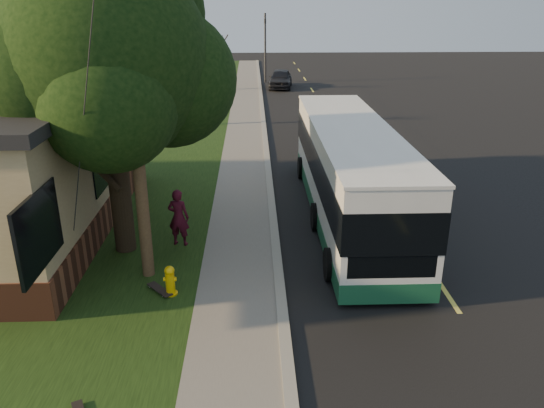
# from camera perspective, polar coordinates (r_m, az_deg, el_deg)

# --- Properties ---
(ground) EXTENTS (120.00, 120.00, 0.00)m
(ground) POSITION_cam_1_polar(r_m,az_deg,el_deg) (12.89, 0.89, -9.69)
(ground) COLOR black
(ground) RESTS_ON ground
(road) EXTENTS (8.00, 80.00, 0.01)m
(road) POSITION_cam_1_polar(r_m,az_deg,el_deg) (22.53, 9.80, 3.87)
(road) COLOR black
(road) RESTS_ON ground
(curb) EXTENTS (0.25, 80.00, 0.12)m
(curb) POSITION_cam_1_polar(r_m,az_deg,el_deg) (22.04, -0.45, 3.95)
(curb) COLOR gray
(curb) RESTS_ON ground
(sidewalk) EXTENTS (2.00, 80.00, 0.08)m
(sidewalk) POSITION_cam_1_polar(r_m,az_deg,el_deg) (22.04, -3.05, 3.87)
(sidewalk) COLOR slate
(sidewalk) RESTS_ON ground
(grass_verge) EXTENTS (5.00, 80.00, 0.07)m
(grass_verge) POSITION_cam_1_polar(r_m,az_deg,el_deg) (22.38, -12.06, 3.68)
(grass_verge) COLOR black
(grass_verge) RESTS_ON ground
(fire_hydrant) EXTENTS (0.32, 0.32, 0.74)m
(fire_hydrant) POSITION_cam_1_polar(r_m,az_deg,el_deg) (12.81, -10.91, -8.08)
(fire_hydrant) COLOR yellow
(fire_hydrant) RESTS_ON grass_verge
(utility_pole) EXTENTS (2.86, 3.21, 9.07)m
(utility_pole) POSITION_cam_1_polar(r_m,az_deg,el_deg) (12.48, -14.88, 11.37)
(utility_pole) COLOR #473321
(utility_pole) RESTS_ON ground
(leafy_tree) EXTENTS (6.30, 6.00, 7.80)m
(leafy_tree) POSITION_cam_1_polar(r_m,az_deg,el_deg) (14.21, -17.19, 14.47)
(leafy_tree) COLOR black
(leafy_tree) RESTS_ON grass_verge
(bare_tree_near) EXTENTS (1.38, 1.21, 4.31)m
(bare_tree_near) POSITION_cam_1_polar(r_m,az_deg,el_deg) (29.52, -7.90, 12.37)
(bare_tree_near) COLOR black
(bare_tree_near) RESTS_ON grass_verge
(bare_tree_far) EXTENTS (1.38, 1.21, 4.03)m
(bare_tree_far) POSITION_cam_1_polar(r_m,az_deg,el_deg) (41.36, -5.60, 14.78)
(bare_tree_far) COLOR black
(bare_tree_far) RESTS_ON grass_verge
(traffic_signal) EXTENTS (0.18, 0.22, 5.50)m
(traffic_signal) POSITION_cam_1_polar(r_m,az_deg,el_deg) (45.18, -0.74, 16.90)
(traffic_signal) COLOR #2D2D30
(traffic_signal) RESTS_ON ground
(transit_bus) EXTENTS (2.55, 11.04, 2.99)m
(transit_bus) POSITION_cam_1_polar(r_m,az_deg,el_deg) (16.80, 8.39, 3.60)
(transit_bus) COLOR silver
(transit_bus) RESTS_ON ground
(skateboarder) EXTENTS (0.68, 0.52, 1.66)m
(skateboarder) POSITION_cam_1_polar(r_m,az_deg,el_deg) (15.06, -10.02, -1.43)
(skateboarder) COLOR #430D1E
(skateboarder) RESTS_ON grass_verge
(skateboard_spare) EXTENTS (0.71, 0.78, 0.08)m
(skateboard_spare) POSITION_cam_1_polar(r_m,az_deg,el_deg) (13.10, -11.98, -8.99)
(skateboard_spare) COLOR black
(skateboard_spare) RESTS_ON grass_verge
(distant_car) EXTENTS (2.14, 4.36, 1.43)m
(distant_car) POSITION_cam_1_polar(r_m,az_deg,el_deg) (42.70, 0.93, 13.34)
(distant_car) COLOR black
(distant_car) RESTS_ON ground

